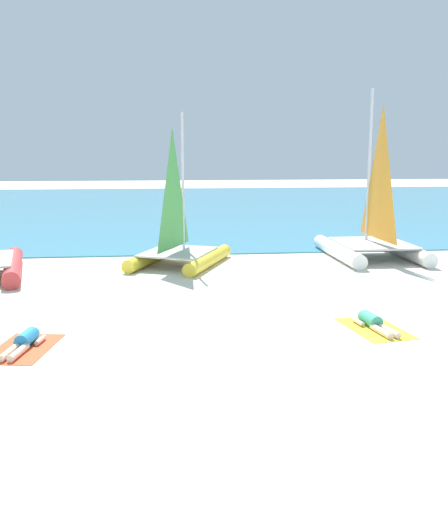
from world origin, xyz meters
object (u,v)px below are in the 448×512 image
(sailboat_white, at_px, (372,234))
(sunbather_right, at_px, (373,322))
(sailboat_yellow, at_px, (178,243))
(towel_left, at_px, (23,348))
(towel_right, at_px, (374,328))
(sunbather_left, at_px, (24,341))

(sailboat_white, relative_size, sunbather_right, 3.93)
(sailboat_white, relative_size, sailboat_yellow, 1.18)
(sunbather_right, bearing_deg, sailboat_yellow, 109.11)
(towel_left, relative_size, towel_right, 1.00)
(towel_left, xyz_separation_m, sunbather_right, (7.51, 0.60, 0.13))
(sailboat_white, bearing_deg, towel_left, -140.16)
(towel_right, bearing_deg, sailboat_white, 70.36)
(sailboat_yellow, relative_size, towel_left, 2.75)
(sailboat_yellow, xyz_separation_m, towel_left, (-3.42, -8.46, -0.77))
(towel_left, xyz_separation_m, towel_right, (7.52, 0.54, 0.00))
(sailboat_yellow, bearing_deg, towel_right, -39.99)
(sailboat_yellow, bearing_deg, sunbather_left, -89.48)
(sailboat_yellow, height_order, sunbather_left, sailboat_yellow)
(towel_left, height_order, towel_right, same)
(towel_left, bearing_deg, sunbather_right, 4.58)
(sailboat_white, relative_size, sunbather_left, 3.94)
(sailboat_yellow, bearing_deg, sailboat_white, 27.43)
(sailboat_yellow, relative_size, towel_right, 2.75)
(sunbather_right, bearing_deg, sailboat_white, 61.73)
(sunbather_right, bearing_deg, towel_right, -90.00)
(towel_right, height_order, sunbather_right, sunbather_right)
(towel_right, relative_size, sunbather_right, 1.21)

